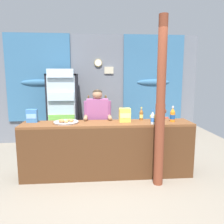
% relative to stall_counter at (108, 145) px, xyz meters
% --- Properties ---
extents(ground_plane, '(7.23, 7.23, 0.00)m').
position_rel_stall_counter_xyz_m(ground_plane, '(-0.13, 0.70, -0.59)').
color(ground_plane, gray).
extents(back_wall_curtained, '(5.42, 0.22, 2.86)m').
position_rel_stall_counter_xyz_m(back_wall_curtained, '(-0.13, 2.32, 0.88)').
color(back_wall_curtained, slate).
rests_on(back_wall_curtained, ground).
extents(stall_counter, '(2.99, 0.54, 0.97)m').
position_rel_stall_counter_xyz_m(stall_counter, '(0.00, 0.00, 0.00)').
color(stall_counter, brown).
rests_on(stall_counter, ground).
extents(timber_post, '(0.18, 0.15, 2.69)m').
position_rel_stall_counter_xyz_m(timber_post, '(0.81, -0.31, 0.70)').
color(timber_post, brown).
rests_on(timber_post, ground).
extents(drink_fridge, '(0.72, 0.65, 1.94)m').
position_rel_stall_counter_xyz_m(drink_fridge, '(-0.99, 1.78, 0.47)').
color(drink_fridge, black).
rests_on(drink_fridge, ground).
extents(bottle_shelf_rack, '(0.48, 0.28, 1.29)m').
position_rel_stall_counter_xyz_m(bottle_shelf_rack, '(-0.15, 1.94, 0.08)').
color(bottle_shelf_rack, brown).
rests_on(bottle_shelf_rack, ground).
extents(plastic_lawn_chair, '(0.57, 0.57, 0.86)m').
position_rel_stall_counter_xyz_m(plastic_lawn_chair, '(1.21, 1.18, -0.10)').
color(plastic_lawn_chair, '#E5563D').
rests_on(plastic_lawn_chair, ground).
extents(shopkeeper, '(0.53, 0.42, 1.53)m').
position_rel_stall_counter_xyz_m(shopkeeper, '(-0.17, 0.55, 0.37)').
color(shopkeeper, '#28282D').
rests_on(shopkeeper, ground).
extents(soda_bottle_orange_soda, '(0.09, 0.09, 0.28)m').
position_rel_stall_counter_xyz_m(soda_bottle_orange_soda, '(1.17, 0.09, 0.50)').
color(soda_bottle_orange_soda, orange).
rests_on(soda_bottle_orange_soda, stall_counter).
extents(soda_bottle_iced_tea, '(0.07, 0.07, 0.24)m').
position_rel_stall_counter_xyz_m(soda_bottle_iced_tea, '(0.64, 0.29, 0.48)').
color(soda_bottle_iced_tea, brown).
rests_on(soda_bottle_iced_tea, stall_counter).
extents(soda_bottle_water, '(0.06, 0.06, 0.25)m').
position_rel_stall_counter_xyz_m(soda_bottle_water, '(0.76, -0.08, 0.48)').
color(soda_bottle_water, silver).
rests_on(soda_bottle_water, stall_counter).
extents(snack_box_biscuit, '(0.19, 0.11, 0.23)m').
position_rel_stall_counter_xyz_m(snack_box_biscuit, '(-1.33, 0.25, 0.49)').
color(snack_box_biscuit, '#3D75B7').
rests_on(snack_box_biscuit, stall_counter).
extents(snack_box_instant_noodle, '(0.20, 0.15, 0.24)m').
position_rel_stall_counter_xyz_m(snack_box_instant_noodle, '(0.31, 0.16, 0.50)').
color(snack_box_instant_noodle, '#EAD14C').
rests_on(snack_box_instant_noodle, stall_counter).
extents(pastry_tray, '(0.43, 0.43, 0.07)m').
position_rel_stall_counter_xyz_m(pastry_tray, '(-0.73, 0.14, 0.40)').
color(pastry_tray, '#BCBCC1').
rests_on(pastry_tray, stall_counter).
extents(banana_bunch, '(0.26, 0.06, 0.16)m').
position_rel_stall_counter_xyz_m(banana_bunch, '(0.89, 0.17, 0.44)').
color(banana_bunch, '#DBCC42').
rests_on(banana_bunch, stall_counter).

